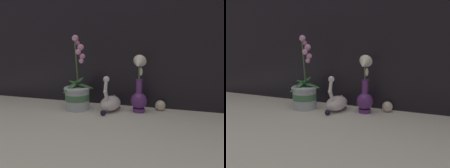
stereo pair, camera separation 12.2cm
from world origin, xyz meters
The scene contains 7 objects.
ground_plane centered at (0.00, 0.00, 0.00)m, with size 2.80×2.80×0.00m, color beige.
window_backdrop centered at (0.00, 0.30, 0.60)m, with size 2.80×0.03×1.20m.
orchid_potted_plant centered at (-0.23, 0.12, 0.09)m, with size 0.18×0.18×0.43m.
swan_figurine centered at (-0.04, 0.16, 0.05)m, with size 0.11×0.20×0.21m.
blue_vase centered at (0.12, 0.17, 0.13)m, with size 0.09×0.12×0.32m.
glass_sphere centered at (0.23, 0.24, 0.03)m, with size 0.06×0.06×0.06m.
glass_bauble centered at (-0.05, 0.05, 0.01)m, with size 0.03×0.03×0.03m.
Camera 1 is at (0.34, -1.00, 0.35)m, focal length 35.00 mm.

